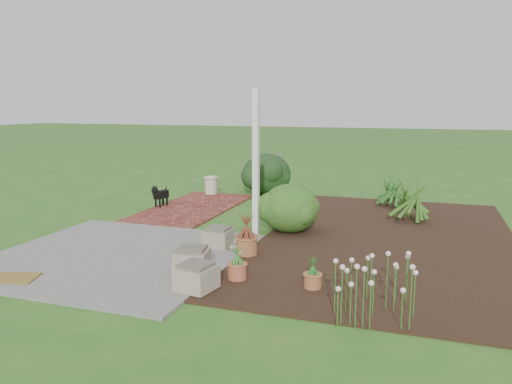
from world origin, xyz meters
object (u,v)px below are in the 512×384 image
(black_dog, at_px, (160,194))
(evergreen_shrub, at_px, (290,207))
(stone_trough_near, at_px, (196,278))
(cream_ceramic_urn, at_px, (211,185))

(black_dog, relative_size, evergreen_shrub, 0.52)
(stone_trough_near, distance_m, cream_ceramic_urn, 6.46)
(black_dog, relative_size, cream_ceramic_urn, 1.28)
(stone_trough_near, height_order, cream_ceramic_urn, cream_ceramic_urn)
(stone_trough_near, distance_m, evergreen_shrub, 3.13)
(stone_trough_near, xyz_separation_m, cream_ceramic_urn, (-2.46, 5.97, 0.07))
(stone_trough_near, relative_size, evergreen_shrub, 0.41)
(stone_trough_near, bearing_deg, black_dog, 124.42)
(black_dog, height_order, cream_ceramic_urn, black_dog)
(black_dog, height_order, evergreen_shrub, evergreen_shrub)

